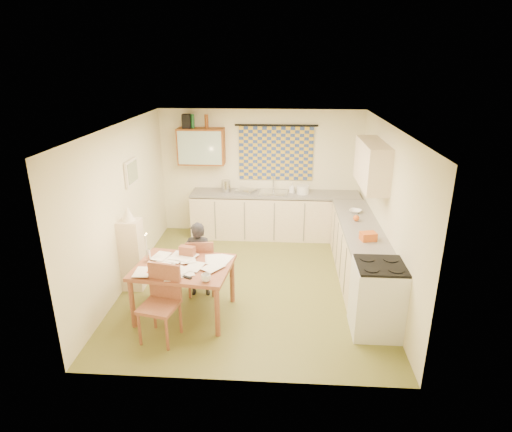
# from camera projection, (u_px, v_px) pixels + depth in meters

# --- Properties ---
(floor) EXTENTS (4.00, 4.50, 0.02)m
(floor) POSITION_uv_depth(u_px,v_px,m) (253.00, 283.00, 6.90)
(floor) COLOR brown
(floor) RESTS_ON ground
(ceiling) EXTENTS (4.00, 4.50, 0.02)m
(ceiling) POSITION_uv_depth(u_px,v_px,m) (252.00, 125.00, 6.04)
(ceiling) COLOR white
(ceiling) RESTS_ON floor
(wall_back) EXTENTS (4.00, 0.02, 2.50)m
(wall_back) POSITION_uv_depth(u_px,v_px,m) (261.00, 173.00, 8.59)
(wall_back) COLOR #F3EABF
(wall_back) RESTS_ON floor
(wall_front) EXTENTS (4.00, 0.02, 2.50)m
(wall_front) POSITION_uv_depth(u_px,v_px,m) (237.00, 282.00, 4.35)
(wall_front) COLOR #F3EABF
(wall_front) RESTS_ON floor
(wall_left) EXTENTS (0.02, 4.50, 2.50)m
(wall_left) POSITION_uv_depth(u_px,v_px,m) (123.00, 207.00, 6.59)
(wall_left) COLOR #F3EABF
(wall_left) RESTS_ON floor
(wall_right) EXTENTS (0.02, 4.50, 2.50)m
(wall_right) POSITION_uv_depth(u_px,v_px,m) (387.00, 212.00, 6.35)
(wall_right) COLOR #F3EABF
(wall_right) RESTS_ON floor
(window_blind) EXTENTS (1.45, 0.03, 1.05)m
(window_blind) POSITION_uv_depth(u_px,v_px,m) (276.00, 153.00, 8.40)
(window_blind) COLOR navy
(window_blind) RESTS_ON wall_back
(curtain_rod) EXTENTS (1.60, 0.04, 0.04)m
(curtain_rod) POSITION_uv_depth(u_px,v_px,m) (276.00, 125.00, 8.19)
(curtain_rod) COLOR black
(curtain_rod) RESTS_ON wall_back
(wall_cabinet) EXTENTS (0.90, 0.34, 0.70)m
(wall_cabinet) POSITION_uv_depth(u_px,v_px,m) (201.00, 146.00, 8.30)
(wall_cabinet) COLOR #6D340F
(wall_cabinet) RESTS_ON wall_back
(wall_cabinet_glass) EXTENTS (0.84, 0.02, 0.64)m
(wall_cabinet_glass) POSITION_uv_depth(u_px,v_px,m) (200.00, 148.00, 8.14)
(wall_cabinet_glass) COLOR #99B2A5
(wall_cabinet_glass) RESTS_ON wall_back
(upper_cabinet_right) EXTENTS (0.34, 1.30, 0.70)m
(upper_cabinet_right) POSITION_uv_depth(u_px,v_px,m) (372.00, 164.00, 6.67)
(upper_cabinet_right) COLOR beige
(upper_cabinet_right) RESTS_ON wall_right
(framed_print) EXTENTS (0.04, 0.50, 0.40)m
(framed_print) POSITION_uv_depth(u_px,v_px,m) (131.00, 172.00, 6.81)
(framed_print) COLOR #EDE2C8
(framed_print) RESTS_ON wall_left
(print_canvas) EXTENTS (0.01, 0.42, 0.32)m
(print_canvas) POSITION_uv_depth(u_px,v_px,m) (133.00, 172.00, 6.81)
(print_canvas) COLOR beige
(print_canvas) RESTS_ON wall_left
(counter_back) EXTENTS (3.30, 0.62, 0.92)m
(counter_back) POSITION_uv_depth(u_px,v_px,m) (275.00, 215.00, 8.55)
(counter_back) COLOR beige
(counter_back) RESTS_ON floor
(counter_right) EXTENTS (0.62, 2.95, 0.92)m
(counter_right) POSITION_uv_depth(u_px,v_px,m) (360.00, 256.00, 6.78)
(counter_right) COLOR beige
(counter_right) RESTS_ON floor
(stove) EXTENTS (0.63, 0.63, 0.98)m
(stove) POSITION_uv_depth(u_px,v_px,m) (377.00, 298.00, 5.51)
(stove) COLOR white
(stove) RESTS_ON floor
(sink) EXTENTS (0.58, 0.49, 0.10)m
(sink) POSITION_uv_depth(u_px,v_px,m) (273.00, 195.00, 8.41)
(sink) COLOR silver
(sink) RESTS_ON counter_back
(tap) EXTENTS (0.03, 0.03, 0.28)m
(tap) POSITION_uv_depth(u_px,v_px,m) (274.00, 184.00, 8.52)
(tap) COLOR silver
(tap) RESTS_ON counter_back
(dish_rack) EXTENTS (0.43, 0.41, 0.06)m
(dish_rack) POSITION_uv_depth(u_px,v_px,m) (246.00, 191.00, 8.42)
(dish_rack) COLOR silver
(dish_rack) RESTS_ON counter_back
(kettle) EXTENTS (0.19, 0.19, 0.24)m
(kettle) POSITION_uv_depth(u_px,v_px,m) (226.00, 186.00, 8.41)
(kettle) COLOR silver
(kettle) RESTS_ON counter_back
(mixing_bowl) EXTENTS (0.30, 0.30, 0.16)m
(mixing_bowl) POSITION_uv_depth(u_px,v_px,m) (303.00, 190.00, 8.33)
(mixing_bowl) COLOR white
(mixing_bowl) RESTS_ON counter_back
(soap_bottle) EXTENTS (0.15, 0.15, 0.20)m
(soap_bottle) POSITION_uv_depth(u_px,v_px,m) (292.00, 188.00, 8.39)
(soap_bottle) COLOR white
(soap_bottle) RESTS_ON counter_back
(bowl) EXTENTS (0.36, 0.36, 0.05)m
(bowl) POSITION_uv_depth(u_px,v_px,m) (355.00, 211.00, 7.32)
(bowl) COLOR white
(bowl) RESTS_ON counter_right
(orange_bag) EXTENTS (0.25, 0.21, 0.12)m
(orange_bag) POSITION_uv_depth(u_px,v_px,m) (368.00, 236.00, 6.18)
(orange_bag) COLOR #CD5A1D
(orange_bag) RESTS_ON counter_right
(fruit_orange) EXTENTS (0.10, 0.10, 0.10)m
(fruit_orange) POSITION_uv_depth(u_px,v_px,m) (356.00, 218.00, 6.92)
(fruit_orange) COLOR #CD5A1D
(fruit_orange) RESTS_ON counter_right
(speaker) EXTENTS (0.18, 0.22, 0.26)m
(speaker) POSITION_uv_depth(u_px,v_px,m) (186.00, 121.00, 8.15)
(speaker) COLOR black
(speaker) RESTS_ON wall_cabinet
(bottle_green) EXTENTS (0.07, 0.07, 0.26)m
(bottle_green) POSITION_uv_depth(u_px,v_px,m) (192.00, 121.00, 8.14)
(bottle_green) COLOR #195926
(bottle_green) RESTS_ON wall_cabinet
(bottle_brown) EXTENTS (0.07, 0.07, 0.26)m
(bottle_brown) POSITION_uv_depth(u_px,v_px,m) (206.00, 121.00, 8.13)
(bottle_brown) COLOR #6D340F
(bottle_brown) RESTS_ON wall_cabinet
(dining_table) EXTENTS (1.38, 1.10, 0.75)m
(dining_table) POSITION_uv_depth(u_px,v_px,m) (185.00, 290.00, 5.94)
(dining_table) COLOR brown
(dining_table) RESTS_ON floor
(chair_far) EXTENTS (0.47, 0.47, 0.90)m
(chair_far) POSITION_uv_depth(u_px,v_px,m) (201.00, 276.00, 6.53)
(chair_far) COLOR brown
(chair_far) RESTS_ON floor
(chair_near) EXTENTS (0.53, 0.53, 0.98)m
(chair_near) POSITION_uv_depth(u_px,v_px,m) (161.00, 317.00, 5.43)
(chair_near) COLOR brown
(chair_near) RESTS_ON floor
(person) EXTENTS (0.46, 0.33, 1.17)m
(person) POSITION_uv_depth(u_px,v_px,m) (199.00, 259.00, 6.38)
(person) COLOR black
(person) RESTS_ON floor
(shelf_stand) EXTENTS (0.32, 0.30, 1.13)m
(shelf_stand) POSITION_uv_depth(u_px,v_px,m) (132.00, 255.00, 6.57)
(shelf_stand) COLOR beige
(shelf_stand) RESTS_ON floor
(lampshade) EXTENTS (0.20, 0.20, 0.22)m
(lampshade) POSITION_uv_depth(u_px,v_px,m) (128.00, 213.00, 6.34)
(lampshade) COLOR #EDE2C8
(lampshade) RESTS_ON shelf_stand
(letter_rack) EXTENTS (0.24, 0.15, 0.16)m
(letter_rack) POSITION_uv_depth(u_px,v_px,m) (187.00, 252.00, 6.05)
(letter_rack) COLOR brown
(letter_rack) RESTS_ON dining_table
(mug) EXTENTS (0.19, 0.19, 0.10)m
(mug) POSITION_uv_depth(u_px,v_px,m) (206.00, 278.00, 5.38)
(mug) COLOR white
(mug) RESTS_ON dining_table
(magazine) EXTENTS (0.32, 0.35, 0.02)m
(magazine) POSITION_uv_depth(u_px,v_px,m) (145.00, 270.00, 5.66)
(magazine) COLOR maroon
(magazine) RESTS_ON dining_table
(book) EXTENTS (0.30, 0.34, 0.02)m
(book) POSITION_uv_depth(u_px,v_px,m) (150.00, 266.00, 5.77)
(book) COLOR #CD5A1D
(book) RESTS_ON dining_table
(orange_box) EXTENTS (0.12, 0.08, 0.04)m
(orange_box) POSITION_uv_depth(u_px,v_px,m) (152.00, 273.00, 5.58)
(orange_box) COLOR #CD5A1D
(orange_box) RESTS_ON dining_table
(eyeglasses) EXTENTS (0.14, 0.09, 0.02)m
(eyeglasses) POSITION_uv_depth(u_px,v_px,m) (187.00, 277.00, 5.48)
(eyeglasses) COLOR black
(eyeglasses) RESTS_ON dining_table
(candle_holder) EXTENTS (0.08, 0.08, 0.18)m
(candle_holder) POSITION_uv_depth(u_px,v_px,m) (148.00, 255.00, 5.91)
(candle_holder) COLOR silver
(candle_holder) RESTS_ON dining_table
(candle) EXTENTS (0.03, 0.03, 0.22)m
(candle) POSITION_uv_depth(u_px,v_px,m) (146.00, 243.00, 5.82)
(candle) COLOR white
(candle) RESTS_ON dining_table
(candle_flame) EXTENTS (0.02, 0.02, 0.02)m
(candle_flame) POSITION_uv_depth(u_px,v_px,m) (146.00, 234.00, 5.80)
(candle_flame) COLOR #FFCC66
(candle_flame) RESTS_ON dining_table
(papers) EXTENTS (1.25, 0.88, 0.03)m
(papers) POSITION_uv_depth(u_px,v_px,m) (183.00, 264.00, 5.84)
(papers) COLOR white
(papers) RESTS_ON dining_table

